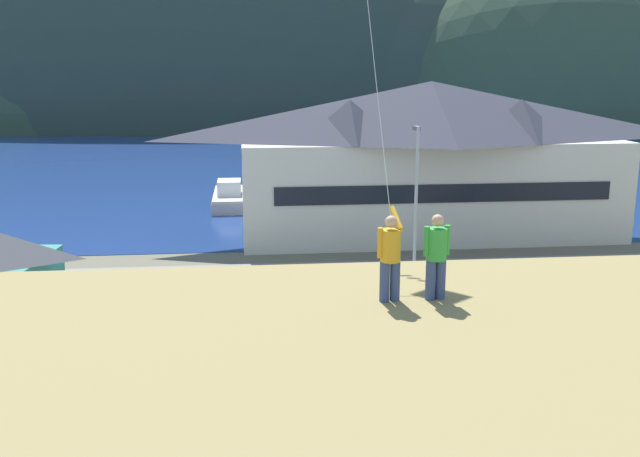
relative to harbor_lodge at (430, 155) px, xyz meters
The scene contains 22 objects.
ground_plane 23.15m from the harbor_lodge, 109.08° to the right, with size 600.00×600.00×0.00m, color #66604C.
parking_lot_pad 18.64m from the harbor_lodge, 114.32° to the right, with size 40.00×20.00×0.10m, color gray.
bay_water 39.73m from the harbor_lodge, 100.79° to the left, with size 360.00×84.00×0.03m, color navy.
far_hill_west_ridge 105.80m from the harbor_lodge, 111.38° to the left, with size 96.33×51.74×52.14m, color #334733.
far_hill_east_peak 99.33m from the harbor_lodge, 99.86° to the left, with size 137.21×54.89×82.96m, color #2D3D33.
far_hill_center_saddle 102.41m from the harbor_lodge, 75.49° to the left, with size 107.57×55.55×68.11m, color #2D3D33.
far_hill_far_shoulder 101.11m from the harbor_lodge, 59.92° to the left, with size 86.07×53.77×66.30m, color #334733.
harbor_lodge is the anchor object (origin of this frame).
storage_shed_waterside 4.79m from the harbor_lodge, behind, with size 4.84×3.93×3.98m.
wharf_dock 14.91m from the harbor_lodge, 132.67° to the left, with size 3.20×10.50×0.70m.
moored_boat_wharfside 17.98m from the harbor_lodge, 139.28° to the left, with size 2.62×8.07×2.16m.
moored_boat_outer_mooring 14.52m from the harbor_lodge, 116.92° to the left, with size 2.36×6.18×2.16m.
parked_car_front_row_end 17.41m from the harbor_lodge, 119.41° to the right, with size 4.31×2.28×1.82m.
parked_car_corner_spot 25.58m from the harbor_lodge, 122.72° to the right, with size 4.28×2.22×1.82m.
parked_car_mid_row_far 15.48m from the harbor_lodge, 73.41° to the right, with size 4.26×2.17×1.82m.
parked_car_front_row_silver 20.98m from the harbor_lodge, 89.23° to the right, with size 4.23×2.12×1.82m.
parked_car_mid_row_center 22.09m from the harbor_lodge, 105.25° to the right, with size 4.33×2.32×1.82m.
parked_car_back_row_left 15.16m from the harbor_lodge, 95.89° to the right, with size 4.34×2.34×1.82m.
parked_car_front_row_red 20.53m from the harbor_lodge, 129.82° to the right, with size 4.22×2.09×1.82m.
parking_light_pole 11.30m from the harbor_lodge, 107.54° to the right, with size 0.24×0.78×7.89m.
person_kite_flyer 32.38m from the harbor_lodge, 105.75° to the right, with size 0.52×0.69×1.86m.
person_companion 32.12m from the harbor_lodge, 104.14° to the right, with size 0.54×0.40×1.74m.
Camera 1 is at (-4.11, -23.05, 10.73)m, focal length 39.65 mm.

